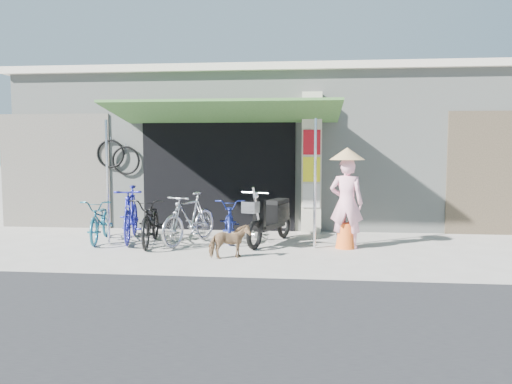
# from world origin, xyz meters

# --- Properties ---
(ground) EXTENTS (80.00, 80.00, 0.00)m
(ground) POSITION_xyz_m (0.00, 0.00, 0.00)
(ground) COLOR #ABA49A
(ground) RESTS_ON ground
(road_strip) EXTENTS (80.00, 6.00, 0.01)m
(road_strip) POSITION_xyz_m (0.00, -4.50, 0.01)
(road_strip) COLOR #2A2A2C
(road_strip) RESTS_ON ground
(bicycle_shop) EXTENTS (12.30, 5.30, 3.66)m
(bicycle_shop) POSITION_xyz_m (-0.00, 5.09, 1.83)
(bicycle_shop) COLOR #989D96
(bicycle_shop) RESTS_ON ground
(shop_pillar) EXTENTS (0.42, 0.44, 3.00)m
(shop_pillar) POSITION_xyz_m (0.85, 2.45, 1.50)
(shop_pillar) COLOR beige
(shop_pillar) RESTS_ON ground
(awning) EXTENTS (4.60, 1.88, 2.72)m
(awning) POSITION_xyz_m (-0.90, 1.63, 2.51)
(awning) COLOR #39682E
(awning) RESTS_ON ground
(neighbour_right) EXTENTS (2.60, 0.06, 2.60)m
(neighbour_right) POSITION_xyz_m (5.00, 2.59, 1.30)
(neighbour_right) COLOR brown
(neighbour_right) RESTS_ON ground
(neighbour_left) EXTENTS (2.60, 0.06, 2.60)m
(neighbour_left) POSITION_xyz_m (-5.00, 2.59, 1.30)
(neighbour_left) COLOR #6B665B
(neighbour_left) RESTS_ON ground
(bike_teal) EXTENTS (0.85, 1.67, 0.84)m
(bike_teal) POSITION_xyz_m (-3.25, 0.98, 0.42)
(bike_teal) COLOR #175467
(bike_teal) RESTS_ON ground
(bike_blue) EXTENTS (0.89, 1.87, 1.08)m
(bike_blue) POSITION_xyz_m (-2.67, 1.07, 0.54)
(bike_blue) COLOR #212298
(bike_blue) RESTS_ON ground
(bike_black) EXTENTS (0.86, 1.79, 0.90)m
(bike_black) POSITION_xyz_m (-2.17, 0.77, 0.45)
(bike_black) COLOR black
(bike_black) RESTS_ON ground
(bike_silver) EXTENTS (1.06, 1.70, 0.99)m
(bike_silver) POSITION_xyz_m (-1.45, 0.86, 0.50)
(bike_silver) COLOR #B8B8BE
(bike_silver) RESTS_ON ground
(bike_navy) EXTENTS (0.78, 1.67, 0.85)m
(bike_navy) POSITION_xyz_m (-0.76, 1.41, 0.42)
(bike_navy) COLOR navy
(bike_navy) RESTS_ON ground
(street_dog) EXTENTS (0.74, 0.56, 0.57)m
(street_dog) POSITION_xyz_m (-0.51, -0.27, 0.28)
(street_dog) COLOR tan
(street_dog) RESTS_ON ground
(moped) EXTENTS (0.85, 1.77, 1.05)m
(moped) POSITION_xyz_m (0.08, 1.15, 0.48)
(moped) COLOR black
(moped) RESTS_ON ground
(nun) EXTENTS (0.67, 0.64, 1.84)m
(nun) POSITION_xyz_m (1.47, 0.81, 0.90)
(nun) COLOR #FFABC0
(nun) RESTS_ON ground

